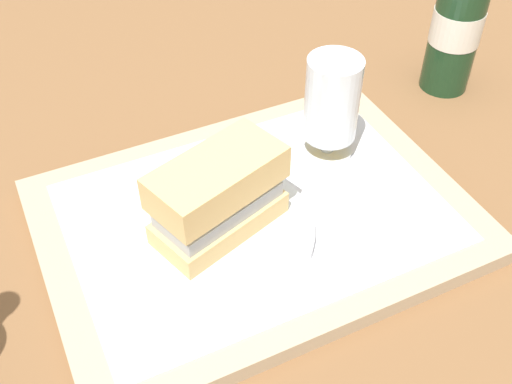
# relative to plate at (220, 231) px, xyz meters

# --- Properties ---
(ground_plane) EXTENTS (3.00, 3.00, 0.00)m
(ground_plane) POSITION_rel_plate_xyz_m (0.05, 0.02, -0.03)
(ground_plane) COLOR brown
(tray) EXTENTS (0.44, 0.32, 0.02)m
(tray) POSITION_rel_plate_xyz_m (0.05, 0.02, -0.02)
(tray) COLOR tan
(tray) RESTS_ON ground_plane
(placemat) EXTENTS (0.38, 0.27, 0.00)m
(placemat) POSITION_rel_plate_xyz_m (0.05, 0.02, -0.01)
(placemat) COLOR silver
(placemat) RESTS_ON tray
(plate) EXTENTS (0.19, 0.19, 0.01)m
(plate) POSITION_rel_plate_xyz_m (0.00, 0.00, 0.00)
(plate) COLOR white
(plate) RESTS_ON placemat
(sandwich) EXTENTS (0.14, 0.10, 0.08)m
(sandwich) POSITION_rel_plate_xyz_m (0.00, 0.00, 0.05)
(sandwich) COLOR tan
(sandwich) RESTS_ON plate
(beer_glass) EXTENTS (0.06, 0.06, 0.12)m
(beer_glass) POSITION_rel_plate_xyz_m (0.16, 0.06, 0.06)
(beer_glass) COLOR silver
(beer_glass) RESTS_ON placemat
(napkin_folded) EXTENTS (0.09, 0.07, 0.01)m
(napkin_folded) POSITION_rel_plate_xyz_m (0.16, -0.06, -0.00)
(napkin_folded) COLOR white
(napkin_folded) RESTS_ON placemat
(beer_bottle) EXTENTS (0.07, 0.07, 0.27)m
(beer_bottle) POSITION_rel_plate_xyz_m (0.39, 0.14, 0.08)
(beer_bottle) COLOR #19381E
(beer_bottle) RESTS_ON ground_plane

